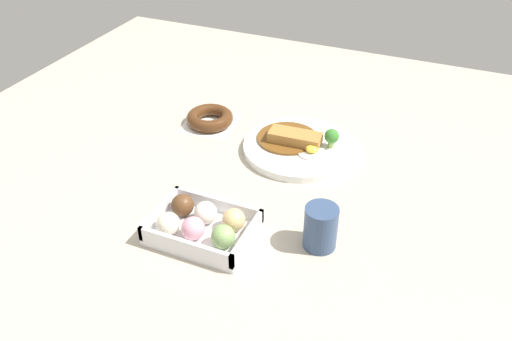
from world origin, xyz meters
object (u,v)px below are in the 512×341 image
Objects in this scene: curry_plate at (299,146)px; chocolate_ring_donut at (210,118)px; donut_box at (202,225)px; coffee_mug at (321,227)px.

curry_plate is 1.79× the size of chocolate_ring_donut.
donut_box reaches higher than chocolate_ring_donut.
donut_box is at bearing 115.28° from chocolate_ring_donut.
chocolate_ring_donut is at bearing -39.13° from coffee_mug.
curry_plate is 3.02× the size of coffee_mug.
curry_plate reaches higher than donut_box.
curry_plate is 0.32m from coffee_mug.
donut_box is at bearing 78.79° from curry_plate.
coffee_mug reaches higher than chocolate_ring_donut.
donut_box is at bearing 16.19° from coffee_mug.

